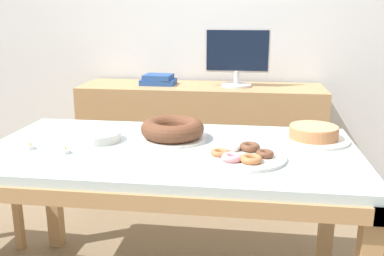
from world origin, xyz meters
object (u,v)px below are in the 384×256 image
cake_chocolate_round (313,134)px  cake_golden_bundt (173,130)px  tealight_near_front (31,147)px  tealight_near_cakes (66,151)px  pastry_platter (242,155)px  book_stack (158,80)px  computer_monitor (237,58)px  plate_stack (98,136)px

cake_chocolate_round → cake_golden_bundt: bearing=-173.8°
cake_golden_bundt → tealight_near_front: 0.61m
cake_golden_bundt → tealight_near_cakes: 0.47m
pastry_platter → tealight_near_front: size_ratio=8.53×
book_stack → tealight_near_cakes: (-0.12, -1.25, -0.11)m
book_stack → tealight_near_front: (-0.29, -1.22, -0.11)m
computer_monitor → cake_golden_bundt: 1.05m
cake_chocolate_round → tealight_near_cakes: bearing=-162.5°
book_stack → tealight_near_cakes: bearing=-95.4°
computer_monitor → pastry_platter: bearing=-86.8°
pastry_platter → tealight_near_front: 0.89m
cake_chocolate_round → cake_golden_bundt: (-0.63, -0.07, 0.02)m
book_stack → pastry_platter: (0.60, -1.22, -0.10)m
computer_monitor → cake_golden_bundt: computer_monitor is taller
computer_monitor → book_stack: size_ratio=1.81×
cake_chocolate_round → cake_golden_bundt: cake_golden_bundt is taller
computer_monitor → cake_chocolate_round: computer_monitor is taller
book_stack → pastry_platter: book_stack is taller
pastry_platter → computer_monitor: bearing=93.2°
book_stack → cake_chocolate_round: (0.91, -0.93, -0.09)m
book_stack → tealight_near_cakes: size_ratio=5.86×
cake_golden_bundt → plate_stack: (-0.33, -0.06, -0.02)m
cake_chocolate_round → computer_monitor: bearing=112.2°
cake_golden_bundt → computer_monitor: bearing=75.8°
cake_chocolate_round → tealight_near_front: (-1.20, -0.29, -0.02)m
computer_monitor → book_stack: bearing=179.8°
cake_golden_bundt → plate_stack: cake_golden_bundt is taller
computer_monitor → cake_chocolate_round: size_ratio=1.33×
computer_monitor → cake_golden_bundt: bearing=-104.2°
book_stack → pastry_platter: size_ratio=0.69×
book_stack → plate_stack: 1.06m
computer_monitor → tealight_near_front: computer_monitor is taller
book_stack → cake_golden_bundt: bearing=-74.4°
cake_chocolate_round → cake_golden_bundt: size_ratio=1.05×
computer_monitor → plate_stack: size_ratio=2.02×
tealight_near_cakes → tealight_near_front: (-0.17, 0.03, 0.00)m
computer_monitor → tealight_near_front: size_ratio=10.60×
cake_chocolate_round → pastry_platter: bearing=-136.8°
book_stack → plate_stack: size_ratio=1.12×
cake_golden_bundt → plate_stack: size_ratio=1.44×
tealight_near_cakes → cake_golden_bundt: bearing=32.8°
pastry_platter → plate_stack: 0.67m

